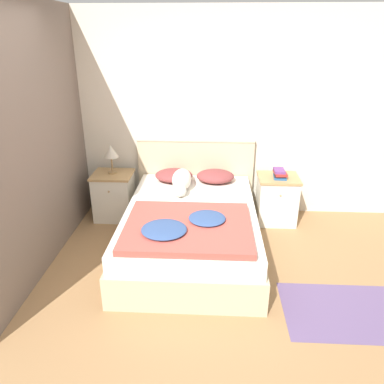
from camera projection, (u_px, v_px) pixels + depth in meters
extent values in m
plane|color=#997047|center=(172.00, 312.00, 3.25)|extent=(16.00, 16.00, 0.00)
cube|color=beige|center=(187.00, 116.00, 4.71)|extent=(9.00, 0.06, 2.55)
cube|color=#706056|center=(45.00, 136.00, 3.79)|extent=(0.06, 3.10, 2.55)
cube|color=#C6B28E|center=(191.00, 238.00, 4.11)|extent=(1.42, 2.06, 0.33)
cube|color=silver|center=(191.00, 216.00, 4.01)|extent=(1.36, 2.00, 0.19)
cube|color=#C6B28E|center=(196.00, 177.00, 4.95)|extent=(1.50, 0.04, 0.97)
cylinder|color=#C6B28E|center=(196.00, 141.00, 4.76)|extent=(1.50, 0.06, 0.06)
cube|color=silver|center=(114.00, 197.00, 4.83)|extent=(0.47, 0.43, 0.58)
cube|color=tan|center=(112.00, 175.00, 4.71)|extent=(0.50, 0.45, 0.03)
sphere|color=tan|center=(109.00, 192.00, 4.57)|extent=(0.02, 0.02, 0.02)
cube|color=silver|center=(277.00, 200.00, 4.73)|extent=(0.47, 0.43, 0.58)
cube|color=tan|center=(279.00, 178.00, 4.61)|extent=(0.50, 0.45, 0.03)
sphere|color=tan|center=(281.00, 195.00, 4.46)|extent=(0.02, 0.02, 0.02)
ellipsoid|color=brown|center=(174.00, 175.00, 4.68)|extent=(0.47, 0.38, 0.15)
ellipsoid|color=brown|center=(215.00, 176.00, 4.65)|extent=(0.47, 0.38, 0.15)
cube|color=#BC4C42|center=(188.00, 227.00, 3.52)|extent=(1.18, 1.00, 0.06)
ellipsoid|color=#334C7F|center=(164.00, 229.00, 3.37)|extent=(0.41, 0.40, 0.06)
ellipsoid|color=#334C7F|center=(207.00, 218.00, 3.58)|extent=(0.35, 0.35, 0.05)
ellipsoid|color=silver|center=(182.00, 179.00, 4.45)|extent=(0.23, 0.45, 0.22)
sphere|color=silver|center=(180.00, 191.00, 4.22)|extent=(0.15, 0.15, 0.15)
ellipsoid|color=silver|center=(179.00, 194.00, 4.17)|extent=(0.07, 0.08, 0.06)
cone|color=silver|center=(176.00, 186.00, 4.21)|extent=(0.05, 0.05, 0.05)
cone|color=silver|center=(184.00, 186.00, 4.21)|extent=(0.05, 0.05, 0.05)
ellipsoid|color=silver|center=(186.00, 178.00, 4.64)|extent=(0.14, 0.20, 0.08)
cube|color=#285689|center=(280.00, 177.00, 4.58)|extent=(0.17, 0.23, 0.02)
cube|color=#232328|center=(279.00, 175.00, 4.57)|extent=(0.14, 0.18, 0.02)
cube|color=#AD2D28|center=(280.00, 173.00, 4.57)|extent=(0.15, 0.24, 0.03)
cube|color=#703D7F|center=(279.00, 171.00, 4.55)|extent=(0.12, 0.20, 0.03)
cylinder|color=#9E7A4C|center=(113.00, 172.00, 4.73)|extent=(0.11, 0.11, 0.02)
cylinder|color=#9E7A4C|center=(112.00, 164.00, 4.68)|extent=(0.02, 0.02, 0.19)
cone|color=beige|center=(111.00, 151.00, 4.62)|extent=(0.19, 0.19, 0.15)
cube|color=#604C75|center=(354.00, 312.00, 3.25)|extent=(1.23, 0.76, 0.00)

